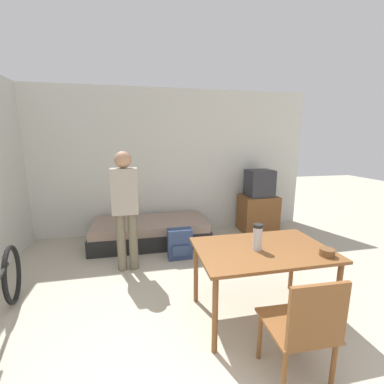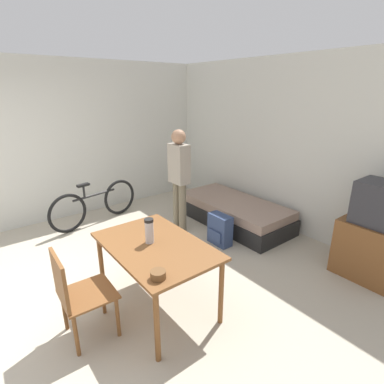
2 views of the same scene
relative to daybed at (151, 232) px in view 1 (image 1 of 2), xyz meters
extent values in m
cube|color=silver|center=(0.29, 0.58, 1.15)|extent=(5.71, 0.06, 2.70)
cube|color=black|center=(0.00, 0.00, -0.07)|extent=(1.99, 0.93, 0.26)
cube|color=gray|center=(0.00, 0.00, 0.13)|extent=(1.93, 0.90, 0.14)
cube|color=brown|center=(2.11, 0.18, 0.16)|extent=(0.69, 0.53, 0.71)
cube|color=#2D2D33|center=(2.11, 0.18, 0.76)|extent=(0.47, 0.44, 0.51)
cube|color=black|center=(2.11, -0.04, 0.76)|extent=(0.38, 0.01, 0.39)
cube|color=brown|center=(1.00, -2.16, 0.53)|extent=(1.30, 0.84, 0.03)
cylinder|color=brown|center=(0.41, -2.52, 0.16)|extent=(0.05, 0.05, 0.71)
cylinder|color=brown|center=(1.59, -2.52, 0.16)|extent=(0.05, 0.05, 0.71)
cylinder|color=brown|center=(0.41, -1.80, 0.16)|extent=(0.05, 0.05, 0.71)
cylinder|color=brown|center=(1.59, -1.80, 0.16)|extent=(0.05, 0.05, 0.71)
cube|color=brown|center=(0.94, -2.85, 0.24)|extent=(0.47, 0.47, 0.02)
cube|color=brown|center=(0.93, -3.06, 0.47)|extent=(0.42, 0.04, 0.45)
cylinder|color=brown|center=(1.13, -2.67, 0.02)|extent=(0.04, 0.04, 0.43)
cylinder|color=brown|center=(0.75, -2.66, 0.02)|extent=(0.04, 0.04, 0.43)
cylinder|color=brown|center=(1.12, -3.04, 0.02)|extent=(0.04, 0.04, 0.43)
cylinder|color=brown|center=(0.74, -3.03, 0.02)|extent=(0.04, 0.04, 0.43)
torus|color=black|center=(-1.58, -1.37, 0.12)|extent=(0.18, 0.64, 0.65)
cylinder|color=#6B604C|center=(-0.43, -0.89, 0.21)|extent=(0.12, 0.12, 0.81)
cylinder|color=#6B604C|center=(-0.27, -0.89, 0.21)|extent=(0.12, 0.12, 0.81)
cube|color=#9E9384|center=(-0.35, -0.89, 0.92)|extent=(0.34, 0.20, 0.61)
sphere|color=#A87A5B|center=(-0.35, -0.89, 1.33)|extent=(0.22, 0.22, 0.22)
cylinder|color=#B7B7BC|center=(0.93, -2.18, 0.67)|extent=(0.09, 0.09, 0.26)
cylinder|color=black|center=(0.93, -2.18, 0.78)|extent=(0.09, 0.09, 0.03)
cylinder|color=brown|center=(1.50, -2.43, 0.57)|extent=(0.13, 0.13, 0.07)
cube|color=navy|center=(0.41, -0.70, 0.03)|extent=(0.37, 0.18, 0.47)
cube|color=navy|center=(0.41, -0.81, -0.04)|extent=(0.26, 0.03, 0.16)
camera|label=1|loc=(-0.16, -4.32, 1.59)|focal=24.00mm
camera|label=2|loc=(3.31, -3.50, 2.01)|focal=28.00mm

